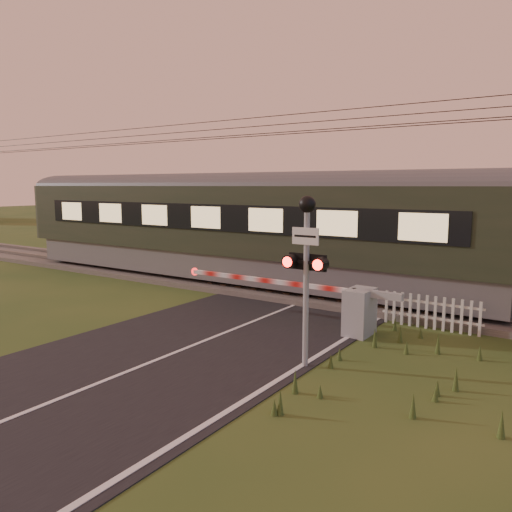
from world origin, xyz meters
The scene contains 7 objects.
ground centered at (0.00, 0.00, 0.00)m, with size 160.00×160.00×0.00m, color #2B461B.
road centered at (0.02, -0.23, 0.01)m, with size 6.00×140.00×0.03m.
track_bed centered at (0.00, 6.50, 0.07)m, with size 140.00×3.40×0.39m.
overhead_wires centered at (0.00, 6.50, 5.72)m, with size 120.00×0.62×0.62m.
boom_gate centered at (2.60, 3.09, 0.66)m, with size 6.62×0.91×1.21m.
crossing_signal centered at (2.80, 0.36, 2.43)m, with size 0.90×0.36×3.54m.
picket_fence centered at (4.23, 4.60, 0.45)m, with size 2.61×0.07×0.89m.
Camera 1 is at (7.51, -8.47, 3.74)m, focal length 35.00 mm.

